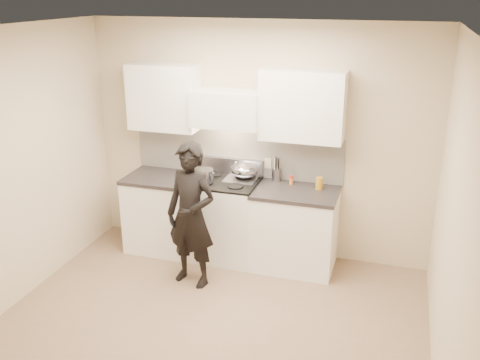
% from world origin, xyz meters
% --- Properties ---
extents(ground_plane, '(4.00, 4.00, 0.00)m').
position_xyz_m(ground_plane, '(0.00, 0.00, 0.00)').
color(ground_plane, '#826952').
extents(room_shell, '(4.04, 3.54, 2.70)m').
position_xyz_m(room_shell, '(-0.06, 0.37, 1.60)').
color(room_shell, '#C8B597').
rests_on(room_shell, ground).
extents(stove, '(0.76, 0.65, 0.96)m').
position_xyz_m(stove, '(-0.30, 1.42, 0.47)').
color(stove, white).
rests_on(stove, ground).
extents(counter_right, '(0.92, 0.67, 0.92)m').
position_xyz_m(counter_right, '(0.53, 1.43, 0.46)').
color(counter_right, white).
rests_on(counter_right, ground).
extents(counter_left, '(0.82, 0.67, 0.92)m').
position_xyz_m(counter_left, '(-1.08, 1.43, 0.46)').
color(counter_left, white).
rests_on(counter_left, ground).
extents(wok, '(0.32, 0.40, 0.26)m').
position_xyz_m(wok, '(-0.10, 1.57, 1.05)').
color(wok, '#A6A7BC').
rests_on(wok, stove).
extents(stock_pot, '(0.28, 0.26, 0.14)m').
position_xyz_m(stock_pot, '(-0.50, 1.32, 1.03)').
color(stock_pot, '#A6A7BC').
rests_on(stock_pot, stove).
extents(utensil_crock, '(0.10, 0.10, 0.28)m').
position_xyz_m(utensil_crock, '(0.25, 1.67, 1.01)').
color(utensil_crock, '#9592A2').
rests_on(utensil_crock, counter_right).
extents(spice_jar, '(0.04, 0.04, 0.10)m').
position_xyz_m(spice_jar, '(0.44, 1.60, 0.97)').
color(spice_jar, orange).
rests_on(spice_jar, counter_right).
extents(oil_glass, '(0.08, 0.08, 0.14)m').
position_xyz_m(oil_glass, '(0.76, 1.54, 0.99)').
color(oil_glass, '#B9821C').
rests_on(oil_glass, counter_right).
extents(person, '(0.64, 0.49, 1.56)m').
position_xyz_m(person, '(-0.44, 0.75, 0.78)').
color(person, black).
rests_on(person, ground).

